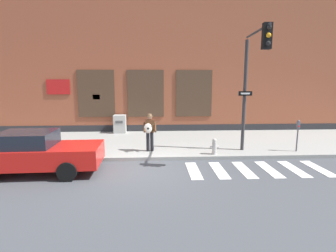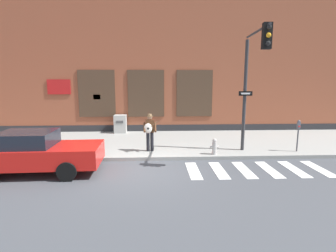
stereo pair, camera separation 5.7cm
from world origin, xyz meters
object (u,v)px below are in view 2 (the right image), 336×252
(red_car, at_px, (34,152))
(busker, at_px, (150,130))
(fire_hydrant, at_px, (214,147))
(utility_box, at_px, (120,124))
(traffic_light, at_px, (253,71))
(parking_meter, at_px, (298,131))

(red_car, bearing_deg, busker, 28.87)
(busker, xyz_separation_m, fire_hydrant, (2.81, -0.64, -0.62))
(red_car, xyz_separation_m, fire_hydrant, (6.91, 1.62, -0.27))
(red_car, relative_size, utility_box, 4.24)
(red_car, bearing_deg, fire_hydrant, 13.19)
(red_car, distance_m, traffic_light, 8.88)
(utility_box, bearing_deg, parking_meter, -29.29)
(fire_hydrant, bearing_deg, red_car, -166.81)
(busker, relative_size, fire_hydrant, 2.42)
(traffic_light, relative_size, parking_meter, 3.56)
(parking_meter, bearing_deg, traffic_light, -165.05)
(parking_meter, xyz_separation_m, fire_hydrant, (-3.84, -0.31, -0.60))
(busker, relative_size, traffic_light, 0.33)
(busker, distance_m, traffic_light, 5.01)
(red_car, relative_size, parking_meter, 3.25)
(fire_hydrant, bearing_deg, utility_box, 132.73)
(red_car, distance_m, busker, 4.69)
(red_car, bearing_deg, utility_box, 71.98)
(traffic_light, distance_m, parking_meter, 3.62)
(red_car, distance_m, utility_box, 7.07)
(traffic_light, xyz_separation_m, parking_meter, (2.45, 0.65, -2.58))
(traffic_light, bearing_deg, parking_meter, 14.95)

